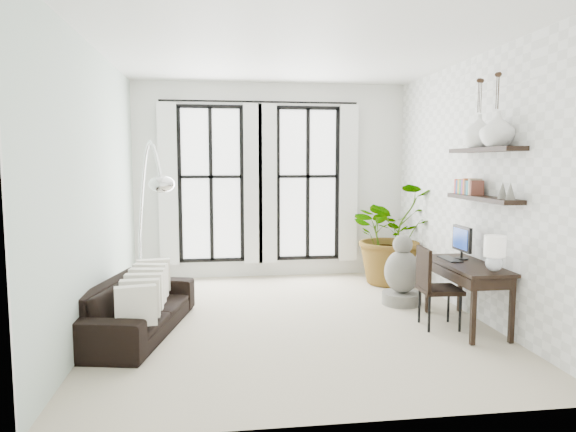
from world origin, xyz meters
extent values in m
plane|color=#C1B59A|center=(0.00, 0.00, 0.00)|extent=(5.00, 5.00, 0.00)
plane|color=white|center=(0.00, 0.00, 3.20)|extent=(5.00, 5.00, 0.00)
plane|color=silver|center=(-2.25, 0.00, 1.60)|extent=(0.00, 5.00, 5.00)
plane|color=white|center=(2.25, 0.00, 1.60)|extent=(0.00, 5.00, 5.00)
plane|color=white|center=(0.00, 2.50, 1.60)|extent=(4.50, 0.00, 4.50)
cube|color=white|center=(-1.00, 2.47, 1.55)|extent=(1.00, 0.02, 2.50)
cube|color=white|center=(-1.68, 2.37, 1.55)|extent=(0.30, 0.04, 2.60)
cube|color=white|center=(-0.32, 2.37, 1.55)|extent=(0.30, 0.04, 2.60)
cube|color=white|center=(0.60, 2.47, 1.55)|extent=(1.00, 0.02, 2.50)
cube|color=white|center=(-0.08, 2.37, 1.55)|extent=(0.30, 0.04, 2.60)
cube|color=white|center=(1.28, 2.37, 1.55)|extent=(0.30, 0.04, 2.60)
cylinder|color=black|center=(-0.20, 2.38, 2.88)|extent=(3.20, 0.03, 0.03)
cube|color=black|center=(2.11, -0.52, 1.50)|extent=(0.25, 1.30, 0.05)
cube|color=black|center=(2.11, -0.52, 2.05)|extent=(0.25, 1.30, 0.05)
cube|color=#E34338|center=(2.11, 0.03, 1.61)|extent=(0.16, 0.04, 0.18)
cube|color=#345BB6|center=(2.11, -0.02, 1.61)|extent=(0.16, 0.04, 0.18)
cube|color=gold|center=(2.11, -0.06, 1.61)|extent=(0.16, 0.04, 0.18)
cube|color=#37A561|center=(2.11, -0.11, 1.61)|extent=(0.16, 0.04, 0.18)
cube|color=purple|center=(2.11, -0.15, 1.61)|extent=(0.16, 0.04, 0.18)
cube|color=orange|center=(2.11, -0.20, 1.61)|extent=(0.16, 0.04, 0.18)
cube|color=#525252|center=(2.11, -0.24, 1.61)|extent=(0.16, 0.04, 0.18)
cube|color=teal|center=(2.11, -0.29, 1.61)|extent=(0.16, 0.04, 0.18)
cube|color=tan|center=(2.11, -0.33, 1.61)|extent=(0.16, 0.04, 0.18)
cube|color=brown|center=(2.11, -0.38, 1.61)|extent=(0.16, 0.04, 0.18)
cone|color=slate|center=(2.11, -0.92, 1.61)|extent=(0.10, 0.10, 0.18)
cone|color=slate|center=(2.11, -1.07, 1.61)|extent=(0.10, 0.10, 0.18)
imported|color=black|center=(-1.80, -0.21, 0.30)|extent=(1.19, 2.14, 0.59)
cube|color=silver|center=(-1.70, -0.91, 0.50)|extent=(0.40, 0.12, 0.40)
cube|color=silver|center=(-1.70, -0.63, 0.50)|extent=(0.40, 0.12, 0.40)
cube|color=silver|center=(-1.70, -0.35, 0.50)|extent=(0.40, 0.12, 0.40)
cube|color=silver|center=(-1.70, -0.07, 0.50)|extent=(0.40, 0.12, 0.40)
cube|color=silver|center=(-1.70, 0.21, 0.50)|extent=(0.40, 0.12, 0.40)
cube|color=silver|center=(-1.70, 0.49, 0.50)|extent=(0.40, 0.12, 0.40)
imported|color=#2D7228|center=(1.82, 1.71, 0.80)|extent=(1.68, 1.53, 1.59)
cube|color=black|center=(1.95, -0.52, 0.73)|extent=(0.54, 1.27, 0.04)
cube|color=black|center=(1.93, -0.52, 0.65)|extent=(0.49, 1.21, 0.12)
cube|color=black|center=(1.73, -1.11, 0.36)|extent=(0.05, 0.05, 0.70)
cube|color=black|center=(2.17, -1.11, 0.36)|extent=(0.05, 0.05, 0.70)
cube|color=black|center=(1.73, 0.07, 0.36)|extent=(0.05, 0.05, 0.70)
cube|color=black|center=(2.17, 0.07, 0.36)|extent=(0.05, 0.05, 0.70)
cube|color=black|center=(2.00, -0.28, 1.00)|extent=(0.04, 0.42, 0.30)
cube|color=navy|center=(1.97, -0.28, 1.00)|extent=(0.00, 0.36, 0.24)
cube|color=black|center=(1.85, -0.28, 0.76)|extent=(0.15, 0.40, 0.02)
sphere|color=silver|center=(2.00, -1.01, 0.84)|extent=(0.18, 0.18, 0.18)
cylinder|color=white|center=(2.00, -1.01, 1.03)|extent=(0.22, 0.22, 0.22)
cube|color=black|center=(1.65, -0.48, 0.44)|extent=(0.47, 0.47, 0.05)
cube|color=black|center=(1.45, -0.46, 0.69)|extent=(0.07, 0.45, 0.49)
cylinder|color=black|center=(1.47, -0.65, 0.21)|extent=(0.03, 0.03, 0.41)
cylinder|color=black|center=(1.82, -0.65, 0.21)|extent=(0.03, 0.03, 0.41)
cylinder|color=black|center=(1.47, -0.30, 0.21)|extent=(0.03, 0.03, 0.41)
cylinder|color=black|center=(1.82, -0.30, 0.21)|extent=(0.03, 0.03, 0.41)
cylinder|color=silver|center=(-1.90, 0.77, 0.05)|extent=(0.32, 0.32, 0.09)
cylinder|color=silver|center=(-1.90, 0.77, 0.50)|extent=(0.03, 0.03, 0.90)
ellipsoid|color=silver|center=(-1.50, -0.16, 1.67)|extent=(0.29, 0.29, 0.19)
cylinder|color=slate|center=(1.56, 0.52, 0.08)|extent=(0.53, 0.53, 0.16)
ellipsoid|color=slate|center=(1.56, 0.52, 0.45)|extent=(0.47, 0.47, 0.58)
sphere|color=slate|center=(1.56, 0.52, 0.82)|extent=(0.26, 0.26, 0.26)
imported|color=white|center=(2.11, -0.77, 2.27)|extent=(0.37, 0.37, 0.38)
imported|color=white|center=(2.11, -0.37, 2.27)|extent=(0.37, 0.37, 0.38)
camera|label=1|loc=(-0.87, -6.00, 1.91)|focal=32.00mm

